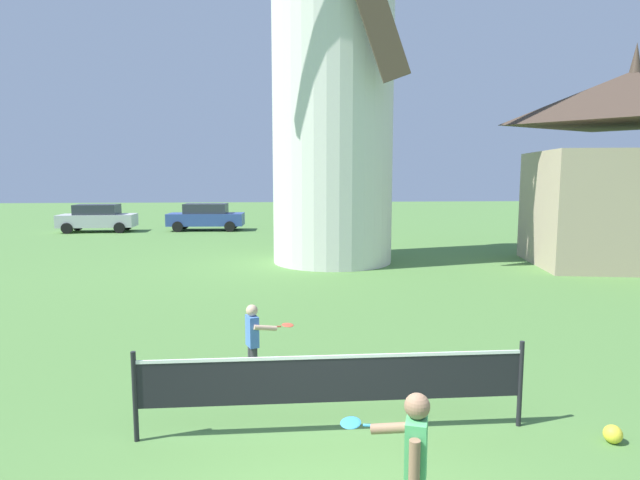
% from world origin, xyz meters
% --- Properties ---
extents(windmill, '(9.86, 5.03, 15.86)m').
position_xyz_m(windmill, '(1.48, 14.62, 7.31)').
color(windmill, silver).
rests_on(windmill, ground_plane).
extents(tennis_net, '(4.77, 0.06, 1.10)m').
position_xyz_m(tennis_net, '(0.13, 1.73, 0.68)').
color(tennis_net, black).
rests_on(tennis_net, ground_plane).
extents(player_near, '(0.74, 0.73, 1.39)m').
position_xyz_m(player_near, '(0.56, -0.36, 0.79)').
color(player_near, '#9E937F').
rests_on(player_near, ground_plane).
extents(player_far, '(0.78, 0.38, 1.19)m').
position_xyz_m(player_far, '(-0.91, 3.52, 0.68)').
color(player_far, '#333338').
rests_on(player_far, ground_plane).
extents(stray_ball, '(0.22, 0.22, 0.22)m').
position_xyz_m(stray_ball, '(3.40, 1.22, 0.11)').
color(stray_ball, yellow).
rests_on(stray_ball, ground_plane).
extents(parked_car_silver, '(4.15, 2.00, 1.56)m').
position_xyz_m(parked_car_silver, '(-10.70, 26.10, 0.81)').
color(parked_car_silver, silver).
rests_on(parked_car_silver, ground_plane).
extents(parked_car_blue, '(4.38, 2.02, 1.56)m').
position_xyz_m(parked_car_blue, '(-4.68, 26.43, 0.81)').
color(parked_car_blue, '#334C99').
rests_on(parked_car_blue, ground_plane).
extents(chapel, '(7.02, 5.67, 7.60)m').
position_xyz_m(chapel, '(11.55, 12.90, 3.28)').
color(chapel, tan).
rests_on(chapel, ground_plane).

